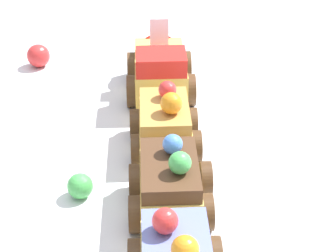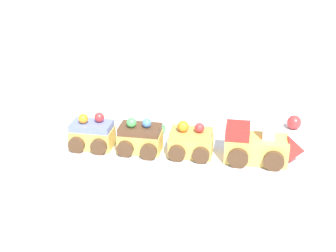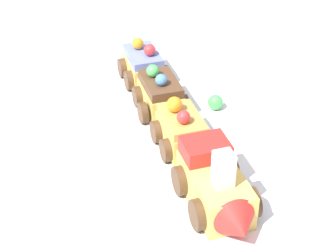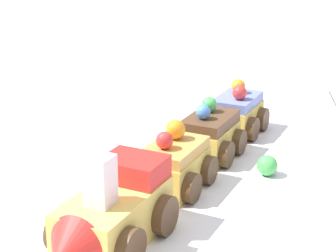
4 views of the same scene
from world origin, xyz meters
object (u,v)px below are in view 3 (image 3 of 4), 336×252
(cake_train_locomotive, at_px, (218,190))
(cake_car_caramel, at_px, (182,131))
(cake_car_blueberry, at_px, (143,66))
(gumball_green, at_px, (215,102))
(cake_car_chocolate, at_px, (160,95))

(cake_train_locomotive, height_order, cake_car_caramel, cake_train_locomotive)
(cake_train_locomotive, relative_size, cake_car_caramel, 1.64)
(cake_train_locomotive, distance_m, cake_car_caramel, 0.12)
(cake_car_caramel, height_order, cake_car_blueberry, cake_car_caramel)
(cake_car_blueberry, distance_m, gumball_green, 0.14)
(cake_train_locomotive, bearing_deg, cake_car_caramel, -179.91)
(cake_car_caramel, xyz_separation_m, cake_car_blueberry, (-0.17, 0.06, 0.00))
(cake_train_locomotive, xyz_separation_m, cake_car_chocolate, (-0.20, 0.07, -0.00))
(cake_car_caramel, bearing_deg, cake_train_locomotive, 0.09)
(cake_car_chocolate, height_order, cake_car_blueberry, same)
(cake_car_caramel, relative_size, gumball_green, 4.03)
(cake_train_locomotive, height_order, cake_car_blueberry, cake_train_locomotive)
(cake_car_blueberry, bearing_deg, cake_train_locomotive, -0.01)
(cake_car_chocolate, bearing_deg, cake_car_blueberry, 179.80)
(cake_car_chocolate, bearing_deg, gumball_green, 73.62)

